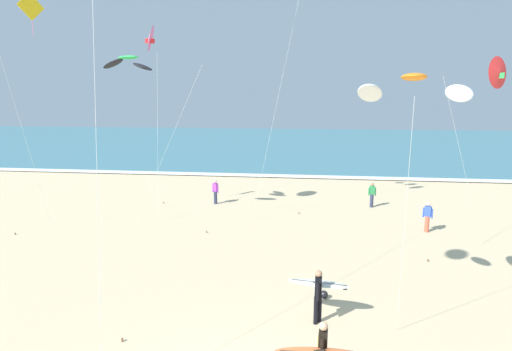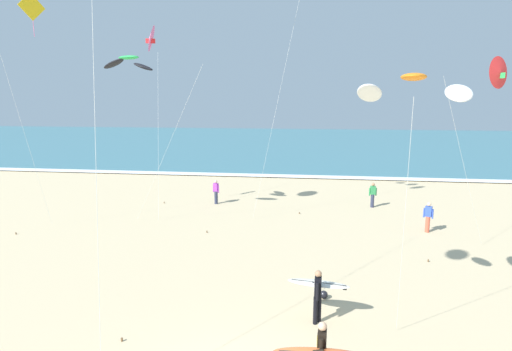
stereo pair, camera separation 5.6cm
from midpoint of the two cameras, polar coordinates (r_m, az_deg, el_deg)
name	(u,v)px [view 2 (the right image)]	position (r m, az deg, el deg)	size (l,w,h in m)	color
ocean_water	(301,142)	(65.65, 6.40, 4.63)	(160.00, 60.00, 0.08)	teal
shoreline_foam	(293,176)	(36.24, 5.25, -0.08)	(160.00, 1.45, 0.01)	white
surfer_lead	(318,289)	(13.12, 8.79, -15.38)	(1.95, 0.95, 1.71)	black
kite_diamond_golden_near	(31,15)	(24.37, -28.84, 19.10)	(1.29, 2.24, 11.94)	yellow
kite_delta_rose_mid	(150,39)	(22.93, -14.47, 17.98)	(1.59, 4.76, 10.55)	pink
kite_delta_scarlet_far	(499,73)	(21.14, 30.94, 12.20)	(3.68, 2.95, 8.62)	red
kite_arc_emerald_high	(129,63)	(23.36, -17.25, 14.79)	(5.57, 3.13, 9.04)	black
kite_arc_amber_close	(413,88)	(11.80, 21.21, 11.32)	(3.09, 2.67, 7.44)	white
bystander_blue_top	(428,217)	(22.86, 22.98, -5.36)	(0.45, 0.31, 1.59)	#D8593F
bystander_purple_top	(216,192)	(26.86, -5.55, -2.26)	(0.45, 0.31, 1.59)	#2D334C
bystander_green_top	(373,195)	(26.91, 16.05, -2.61)	(0.49, 0.23, 1.59)	#2D334C
beach_ball	(324,295)	(14.81, 9.56, -16.10)	(0.28, 0.28, 0.28)	black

